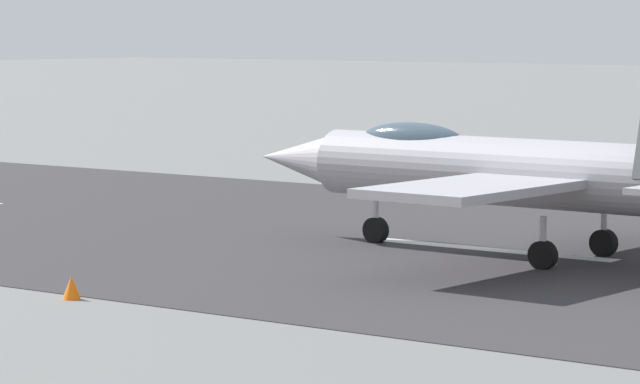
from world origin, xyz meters
The scene contains 5 objects.
ground_plane centered at (0.00, 0.00, 0.00)m, with size 400.00×400.00×0.00m, color slate.
runway_strip centered at (-0.02, 0.00, 0.01)m, with size 240.00×26.00×0.02m.
fighter_jet centered at (-0.90, 0.83, 2.42)m, with size 17.16×13.61×5.62m.
crew_person centered at (10.91, -11.00, 0.86)m, with size 0.67×0.41×1.73m.
marker_cone_mid centered at (3.75, 13.38, 0.28)m, with size 0.44×0.44×0.55m, color orange.
Camera 1 is at (-24.58, 41.64, 6.43)m, focal length 96.19 mm.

